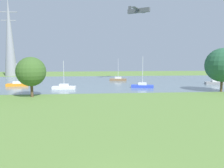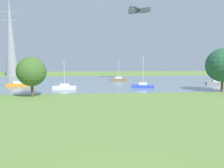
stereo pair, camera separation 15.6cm
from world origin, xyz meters
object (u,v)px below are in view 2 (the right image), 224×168
object	(u,v)px
sailboat_blue	(143,86)
light_aircraft	(139,11)
sailboat_orange	(18,84)
tree_east_far	(223,65)
tree_west_near	(31,72)
sailboat_brown	(119,79)
sailboat_gray	(216,83)
electricity_pylon	(10,36)
sailboat_white	(65,87)

from	to	relation	value
sailboat_blue	light_aircraft	world-z (taller)	light_aircraft
sailboat_orange	light_aircraft	xyz separation A→B (m)	(30.38, 9.92, 19.32)
tree_east_far	sailboat_blue	bearing A→B (deg)	152.72
tree_west_near	light_aircraft	xyz separation A→B (m)	(23.03, 24.77, 15.59)
tree_west_near	tree_east_far	distance (m)	34.67
sailboat_brown	sailboat_gray	xyz separation A→B (m)	(23.09, -11.16, 0.01)
electricity_pylon	tree_west_near	bearing A→B (deg)	-66.61
sailboat_white	sailboat_blue	bearing A→B (deg)	2.75
tree_east_far	sailboat_orange	bearing A→B (deg)	163.57
sailboat_orange	tree_east_far	world-z (taller)	tree_east_far
sailboat_gray	sailboat_white	world-z (taller)	sailboat_gray
sailboat_gray	electricity_pylon	size ratio (longest dim) A/B	0.25
sailboat_brown	sailboat_white	distance (m)	21.31
sailboat_white	electricity_pylon	world-z (taller)	electricity_pylon
sailboat_gray	sailboat_blue	size ratio (longest dim) A/B	1.04
tree_west_near	tree_east_far	xyz separation A→B (m)	(34.57, 2.49, 0.92)
sailboat_blue	light_aircraft	bearing A→B (deg)	81.83
sailboat_gray	sailboat_orange	xyz separation A→B (m)	(-47.83, 0.61, -0.02)
sailboat_brown	tree_west_near	distance (m)	31.01
sailboat_blue	sailboat_gray	bearing A→B (deg)	13.38
tree_east_far	electricity_pylon	world-z (taller)	electricity_pylon
sailboat_gray	tree_west_near	distance (m)	43.07
electricity_pylon	light_aircraft	bearing A→B (deg)	-27.03
tree_east_far	sailboat_brown	bearing A→B (deg)	126.86
light_aircraft	tree_west_near	bearing A→B (deg)	-132.91
light_aircraft	sailboat_white	bearing A→B (deg)	-139.81
tree_west_near	electricity_pylon	distance (m)	52.10
sailboat_brown	electricity_pylon	world-z (taller)	electricity_pylon
sailboat_brown	sailboat_white	world-z (taller)	sailboat_brown
tree_west_near	electricity_pylon	xyz separation A→B (m)	(-20.27, 46.86, 10.39)
sailboat_gray	tree_west_near	size ratio (longest dim) A/B	1.09
sailboat_blue	sailboat_orange	size ratio (longest dim) A/B	1.30
tree_east_far	light_aircraft	size ratio (longest dim) A/B	1.10
sailboat_gray	tree_east_far	xyz separation A→B (m)	(-5.92, -11.75, 4.64)
tree_east_far	light_aircraft	world-z (taller)	light_aircraft
tree_east_far	sailboat_white	bearing A→B (deg)	168.38
sailboat_blue	sailboat_orange	bearing A→B (deg)	169.38
electricity_pylon	sailboat_gray	bearing A→B (deg)	-28.24
sailboat_blue	light_aircraft	distance (m)	24.67
sailboat_brown	electricity_pylon	size ratio (longest dim) A/B	0.22
sailboat_gray	sailboat_blue	world-z (taller)	sailboat_gray
sailboat_gray	tree_west_near	world-z (taller)	sailboat_gray
sailboat_brown	tree_west_near	xyz separation A→B (m)	(-17.40, -25.40, 3.72)
sailboat_gray	sailboat_orange	bearing A→B (deg)	179.26
sailboat_brown	sailboat_orange	bearing A→B (deg)	-156.92
sailboat_blue	tree_west_near	world-z (taller)	sailboat_blue
sailboat_blue	sailboat_white	size ratio (longest dim) A/B	1.17
light_aircraft	sailboat_gray	bearing A→B (deg)	-31.13
sailboat_blue	light_aircraft	xyz separation A→B (m)	(2.18, 15.21, 19.31)
sailboat_gray	tree_east_far	world-z (taller)	tree_east_far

